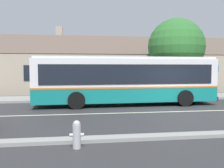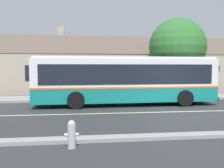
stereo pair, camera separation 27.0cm
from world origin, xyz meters
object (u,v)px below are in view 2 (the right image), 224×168
object	(u,v)px
transit_bus	(125,79)
bus_stop_sign	(217,77)
bench_by_building	(46,92)
street_tree_primary	(176,48)
fire_hydrant	(72,134)

from	to	relation	value
transit_bus	bus_stop_sign	size ratio (longest dim) A/B	4.75
bench_by_building	transit_bus	bearing A→B (deg)	-29.01
transit_bus	bench_by_building	world-z (taller)	transit_bus
bench_by_building	bus_stop_sign	size ratio (longest dim) A/B	0.72
street_tree_primary	bus_stop_sign	xyz separation A→B (m)	(2.44, -2.17, -2.30)
transit_bus	bench_by_building	size ratio (longest dim) A/B	6.58
bench_by_building	fire_hydrant	size ratio (longest dim) A/B	2.09
transit_bus	bench_by_building	xyz separation A→B (m)	(-5.34, 2.96, -1.06)
bus_stop_sign	bench_by_building	bearing A→B (deg)	176.11
transit_bus	street_tree_primary	distance (m)	6.97
transit_bus	bus_stop_sign	distance (m)	7.74
transit_bus	street_tree_primary	xyz separation A→B (m)	(5.01, 4.26, 2.31)
fire_hydrant	bus_stop_sign	distance (m)	14.85
bench_by_building	bus_stop_sign	xyz separation A→B (m)	(12.80, -0.87, 1.07)
street_tree_primary	transit_bus	bearing A→B (deg)	-139.64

